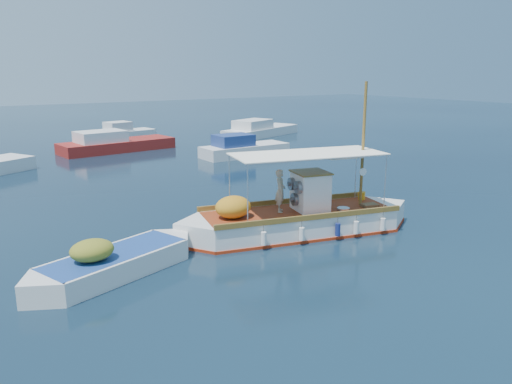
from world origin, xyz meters
TOP-DOWN VIEW (x-y plane):
  - ground at (0.00, 0.00)m, footprint 160.00×160.00m
  - fishing_caique at (0.68, -0.57)m, footprint 9.18×4.09m
  - dinghy at (-6.31, -0.68)m, footprint 5.74×3.02m
  - bg_boat_n at (1.10, 22.35)m, footprint 8.69×3.74m
  - bg_boat_ne at (8.00, 15.11)m, footprint 6.42×2.33m
  - bg_boat_e at (15.04, 23.53)m, footprint 8.98×5.46m
  - bg_boat_far_n at (3.92, 28.20)m, footprint 5.32×2.96m

SIDE VIEW (x-z plane):
  - ground at x=0.00m, z-range 0.00..0.00m
  - dinghy at x=-6.31m, z-range -0.43..1.05m
  - bg_boat_n at x=1.10m, z-range -0.41..1.39m
  - bg_boat_ne at x=8.00m, z-range -0.41..1.39m
  - bg_boat_e at x=15.04m, z-range -0.41..1.39m
  - bg_boat_far_n at x=3.92m, z-range -0.41..1.39m
  - fishing_caique at x=0.68m, z-range -2.37..3.38m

